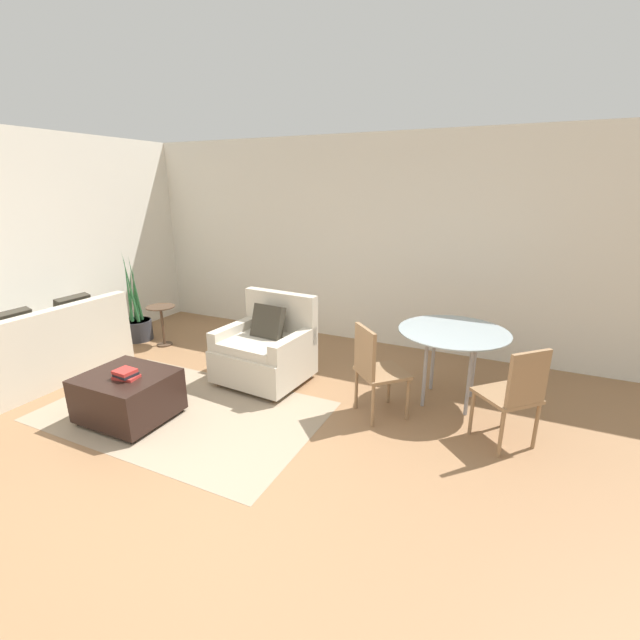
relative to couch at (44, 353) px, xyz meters
name	(u,v)px	position (x,y,z in m)	size (l,w,h in m)	color
ground_plane	(197,491)	(2.83, -0.78, -0.30)	(20.00, 20.00, 0.00)	#936B47
wall_back	(366,243)	(2.83, 2.76, 1.08)	(12.00, 0.06, 2.75)	silver
wall_left	(55,247)	(-0.57, 0.72, 1.08)	(0.06, 12.00, 2.75)	silver
area_rug	(184,411)	(1.95, 0.06, -0.30)	(2.67, 1.63, 0.01)	gray
couch	(44,353)	(0.00, 0.00, 0.00)	(0.89, 1.75, 0.89)	beige
armchair	(266,350)	(2.31, 1.02, 0.06)	(0.98, 0.90, 0.96)	beige
ottoman	(128,395)	(1.59, -0.25, -0.05)	(0.78, 0.69, 0.45)	black
book_stack	(126,374)	(1.66, -0.30, 0.19)	(0.23, 0.17, 0.08)	#B72D28
tv_remote_primary	(120,373)	(1.52, -0.25, 0.16)	(0.11, 0.17, 0.01)	#B7B7BC
potted_plant	(137,323)	(-0.07, 1.37, -0.05)	(0.40, 0.40, 1.29)	#333338
side_table	(162,318)	(0.43, 1.36, 0.09)	(0.38, 0.38, 0.56)	#4C3828
dining_table	(453,339)	(4.25, 1.38, 0.37)	(1.06, 1.06, 0.76)	#99A8AD
dining_chair_near_left	(374,366)	(3.65, 0.78, 0.22)	(0.59, 0.59, 0.90)	#93704C
dining_chair_near_right	(516,391)	(4.85, 0.78, 0.22)	(0.59, 0.59, 0.90)	#93704C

